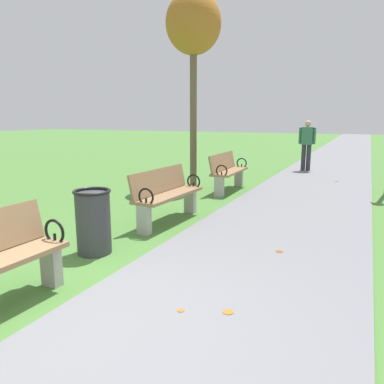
{
  "coord_description": "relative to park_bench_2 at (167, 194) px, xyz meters",
  "views": [
    {
      "loc": [
        2.48,
        -2.11,
        1.74
      ],
      "look_at": [
        -0.05,
        3.28,
        0.55
      ],
      "focal_mm": 35.07,
      "sensor_mm": 36.0,
      "label": 1
    }
  ],
  "objects": [
    {
      "name": "park_bench_2",
      "position": [
        0.0,
        0.0,
        0.0
      ],
      "size": [
        0.54,
        1.62,
        0.9
      ],
      "color": "#93704C",
      "rests_on": "ground"
    },
    {
      "name": "ground_plane",
      "position": [
        0.5,
        -3.25,
        -0.49
      ],
      "size": [
        80.0,
        80.0,
        0.0
      ],
      "primitive_type": "plane",
      "color": "#4C7F38"
    },
    {
      "name": "scattered_leaves",
      "position": [
        0.76,
        -0.02,
        -0.47
      ],
      "size": [
        3.51,
        10.1,
        0.02
      ],
      "color": "brown",
      "rests_on": "ground"
    },
    {
      "name": "trash_bin",
      "position": [
        -0.15,
        -1.69,
        -0.06
      ],
      "size": [
        0.48,
        0.48,
        0.84
      ],
      "color": "#38383D",
      "rests_on": "ground"
    },
    {
      "name": "park_bench_3",
      "position": [
        -0.0,
        3.02,
        0.0
      ],
      "size": [
        0.5,
        1.61,
        0.9
      ],
      "color": "#93704C",
      "rests_on": "ground"
    },
    {
      "name": "paved_walkway",
      "position": [
        1.83,
        14.75,
        -0.48
      ],
      "size": [
        2.65,
        44.0,
        0.02
      ],
      "primitive_type": "cube",
      "color": "slate",
      "rests_on": "ground"
    },
    {
      "name": "tree_2",
      "position": [
        -1.02,
        3.26,
        3.37
      ],
      "size": [
        1.33,
        1.33,
        4.66
      ],
      "color": "brown",
      "rests_on": "ground"
    },
    {
      "name": "pedestrian_walking",
      "position": [
        1.18,
        7.23,
        0.44
      ],
      "size": [
        0.53,
        0.24,
        1.62
      ],
      "color": "#2D2D38",
      "rests_on": "paved_walkway"
    }
  ]
}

